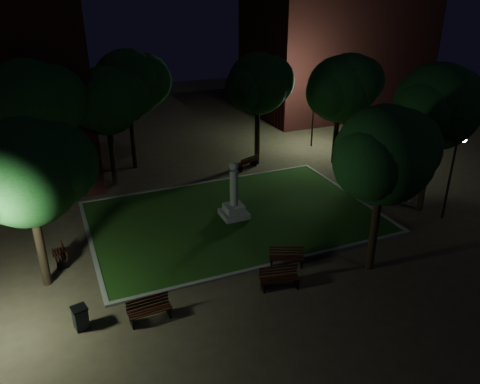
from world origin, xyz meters
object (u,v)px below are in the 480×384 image
at_px(monument, 234,202).
at_px(bench_near_left, 287,257).
at_px(bench_left_side, 61,255).
at_px(trash_bin, 80,318).
at_px(bench_near_right, 279,278).
at_px(bench_right_side, 363,183).
at_px(bench_west_near, 149,310).
at_px(bench_far_side, 247,163).
at_px(bicycle, 43,213).

height_order(monument, bench_near_left, monument).
distance_m(bench_left_side, trash_bin, 5.08).
bearing_deg(bench_left_side, bench_near_left, 59.12).
bearing_deg(bench_near_right, bench_right_side, 48.89).
bearing_deg(bench_left_side, bench_west_near, 20.58).
height_order(bench_near_right, trash_bin, trash_bin).
bearing_deg(bench_west_near, bench_left_side, 113.94).
height_order(bench_near_right, bench_far_side, bench_far_side).
bearing_deg(bench_near_left, trash_bin, -151.11).
bearing_deg(bench_left_side, bench_right_side, 88.40).
xyz_separation_m(bench_near_left, bench_west_near, (-6.60, -1.27, 0.02)).
height_order(bench_near_left, bench_right_side, bench_near_left).
bearing_deg(bench_west_near, trash_bin, 165.30).
bearing_deg(trash_bin, bench_right_side, 20.46).
bearing_deg(trash_bin, bench_near_left, 4.81).
height_order(bench_left_side, bench_right_side, bench_left_side).
height_order(bench_west_near, bench_right_side, bench_west_near).
bearing_deg(bench_west_near, monument, 43.57).
height_order(monument, trash_bin, monument).
xyz_separation_m(bench_west_near, bench_far_side, (9.82, 12.99, 0.01)).
relative_size(bench_near_left, trash_bin, 1.76).
distance_m(bench_near_left, trash_bin, 9.10).
bearing_deg(bench_far_side, bench_near_right, 47.82).
bearing_deg(bench_far_side, bench_left_side, 6.39).
distance_m(monument, bench_near_left, 5.32).
distance_m(bench_west_near, bench_left_side, 6.25).
bearing_deg(trash_bin, bicycle, 95.66).
distance_m(monument, bicycle, 10.39).
relative_size(bench_near_left, bicycle, 1.02).
relative_size(bench_left_side, bench_far_side, 0.84).
xyz_separation_m(bench_near_left, bench_left_side, (-9.44, 4.30, -0.03)).
xyz_separation_m(bench_near_left, bench_right_side, (8.54, 5.81, -0.04)).
distance_m(monument, bench_left_side, 9.10).
bearing_deg(bench_left_side, bench_near_right, 49.45).
relative_size(bench_west_near, bench_far_side, 0.95).
distance_m(bench_near_right, trash_bin, 8.01).
bearing_deg(bench_near_left, bicycle, 161.83).
distance_m(bench_far_side, bicycle, 13.52).
height_order(bench_right_side, trash_bin, trash_bin).
bearing_deg(bench_near_left, bench_right_side, 58.28).
bearing_deg(monument, bench_right_side, 3.41).
bearing_deg(bench_near_right, bicycle, 142.69).
distance_m(bench_west_near, bench_far_side, 16.29).
relative_size(bench_left_side, bench_right_side, 1.03).
bearing_deg(monument, trash_bin, -145.11).
xyz_separation_m(bench_near_right, bench_far_side, (4.30, 13.09, 0.00)).
bearing_deg(bench_near_right, monument, 96.42).
xyz_separation_m(bench_right_side, bench_far_side, (-5.32, 5.91, 0.07)).
bearing_deg(trash_bin, monument, 34.89).
xyz_separation_m(trash_bin, bicycle, (-0.98, 9.89, -0.05)).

